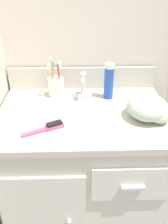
{
  "coord_description": "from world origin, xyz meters",
  "views": [
    {
      "loc": [
        -0.03,
        -1.02,
        1.39
      ],
      "look_at": [
        0.0,
        -0.03,
        0.8
      ],
      "focal_mm": 40.0,
      "sensor_mm": 36.0,
      "label": 1
    }
  ],
  "objects_px": {
    "toothbrush_cup": "(56,86)",
    "hairbrush": "(49,127)",
    "shaving_cream_can": "(109,81)",
    "hand_towel": "(150,108)"
  },
  "relations": [
    {
      "from": "shaving_cream_can",
      "to": "hand_towel",
      "type": "xyz_separation_m",
      "value": [
        0.16,
        -0.21,
        -0.04
      ]
    },
    {
      "from": "shaving_cream_can",
      "to": "hairbrush",
      "type": "height_order",
      "value": "shaving_cream_can"
    },
    {
      "from": "hairbrush",
      "to": "toothbrush_cup",
      "type": "bearing_deg",
      "value": 62.24
    },
    {
      "from": "toothbrush_cup",
      "to": "hand_towel",
      "type": "height_order",
      "value": "toothbrush_cup"
    },
    {
      "from": "hairbrush",
      "to": "hand_towel",
      "type": "height_order",
      "value": "hand_towel"
    },
    {
      "from": "hand_towel",
      "to": "hairbrush",
      "type": "bearing_deg",
      "value": -169.66
    },
    {
      "from": "toothbrush_cup",
      "to": "hairbrush",
      "type": "relative_size",
      "value": 1.13
    },
    {
      "from": "toothbrush_cup",
      "to": "hand_towel",
      "type": "bearing_deg",
      "value": -28.93
    },
    {
      "from": "shaving_cream_can",
      "to": "hairbrush",
      "type": "xyz_separation_m",
      "value": [
        -0.29,
        -0.29,
        -0.08
      ]
    },
    {
      "from": "toothbrush_cup",
      "to": "hairbrush",
      "type": "xyz_separation_m",
      "value": [
        -0.01,
        -0.32,
        -0.04
      ]
    }
  ]
}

